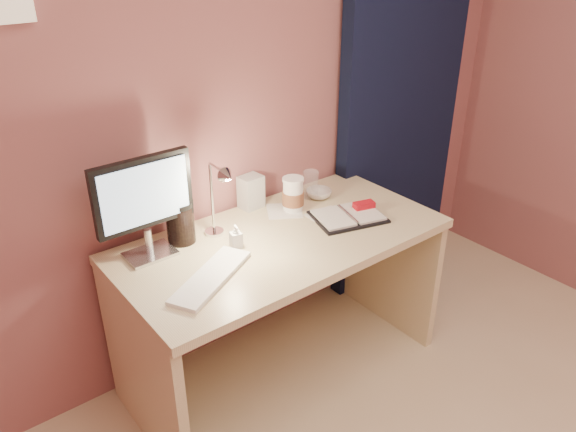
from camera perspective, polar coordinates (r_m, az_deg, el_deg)
room at (r=3.04m, az=10.35°, el=12.53°), size 3.50×3.50×3.50m
desk at (r=2.54m, az=-1.63°, el=-5.87°), size 1.40×0.70×0.73m
monitor at (r=2.19m, az=-14.50°, el=1.69°), size 0.39×0.14×0.42m
keyboard at (r=2.11m, az=-7.83°, el=-6.16°), size 0.42×0.30×0.02m
planner at (r=2.53m, az=6.26°, el=0.08°), size 0.36×0.30×0.05m
paper_a at (r=2.55m, az=4.36°, el=0.16°), size 0.14×0.14×0.00m
paper_b at (r=2.53m, az=3.96°, el=-0.06°), size 0.16×0.16×0.00m
paper_c at (r=2.57m, az=-0.38°, el=0.53°), size 0.21×0.21×0.00m
coffee_cup at (r=2.55m, az=0.52°, el=2.12°), size 0.10×0.10×0.16m
clear_cup at (r=2.69m, az=2.31°, el=3.23°), size 0.07×0.07×0.13m
bowl at (r=2.70m, az=3.15°, el=2.28°), size 0.16×0.16×0.04m
lotion_bottle at (r=2.28m, az=-5.32°, el=-2.06°), size 0.05×0.05×0.10m
dark_jar at (r=2.34m, az=-10.87°, el=-0.77°), size 0.12×0.12×0.16m
product_box at (r=2.58m, az=-3.79°, el=2.47°), size 0.11×0.09×0.15m
desk_lamp at (r=2.25m, az=-6.59°, el=2.18°), size 0.08×0.21×0.34m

